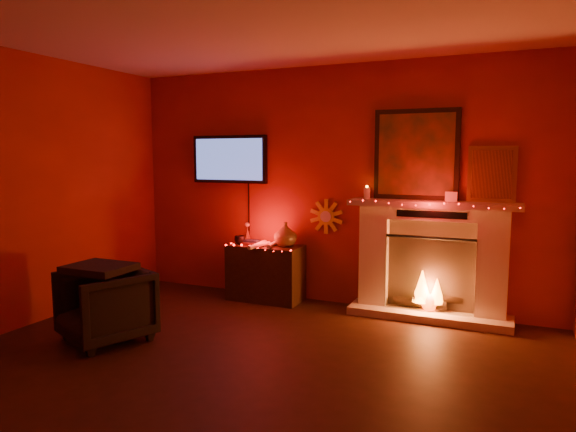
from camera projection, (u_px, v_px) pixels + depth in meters
name	position (u px, v px, depth m)	size (l,w,h in m)	color
room	(214.00, 205.00, 3.57)	(5.00, 5.00, 5.00)	black
fireplace	(431.00, 249.00, 5.36)	(1.72, 0.40, 2.18)	beige
tv	(230.00, 160.00, 6.28)	(1.00, 0.07, 1.24)	black
sunburst_clock	(326.00, 216.00, 5.88)	(0.40, 0.03, 0.40)	gold
console_table	(267.00, 269.00, 6.02)	(0.86, 0.57, 0.93)	black
armchair	(105.00, 306.00, 4.68)	(0.71, 0.73, 0.66)	black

